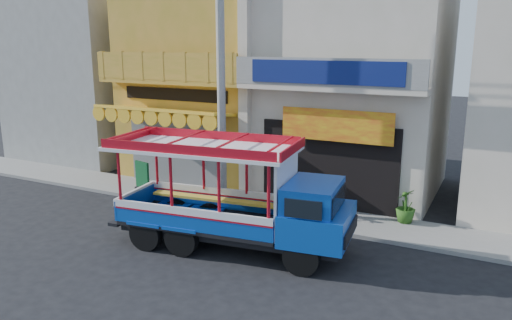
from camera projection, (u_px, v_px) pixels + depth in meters
The scene contains 11 objects.
ground at pixel (192, 254), 13.11m from camera, with size 90.00×90.00×0.00m, color black.
sidewalk at pixel (260, 208), 16.57m from camera, with size 30.00×2.00×0.12m, color slate.
shophouse_left at pixel (217, 75), 20.84m from camera, with size 6.00×7.50×8.24m.
shophouse_right at pixel (357, 79), 18.20m from camera, with size 6.00×6.75×8.24m.
party_pilaster at pixel (245, 86), 16.84m from camera, with size 0.35×0.30×8.00m, color beige.
filler_building_left at pixel (93, 77), 24.02m from camera, with size 6.00×6.00×7.60m, color gray.
utility_pole at pixel (225, 56), 15.19m from camera, with size 28.00×0.26×9.00m.
songthaew_truck at pixel (247, 199), 12.96m from camera, with size 6.62×2.80×3.00m.
green_sign at pixel (142, 178), 18.24m from camera, with size 0.70×0.45×1.08m.
potted_plant_a at pixel (319, 202), 15.57m from camera, with size 0.82×0.71×0.91m, color #2B5A19.
potted_plant_c at pixel (406, 206), 14.99m from camera, with size 0.58×0.58×1.03m, color #2B5A19.
Camera 1 is at (7.01, -10.11, 5.44)m, focal length 35.00 mm.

